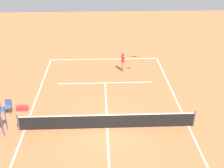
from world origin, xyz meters
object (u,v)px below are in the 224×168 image
player_serving (124,60)px  courtside_chair_mid (8,106)px  tennis_ball (110,87)px  equipment_bag (22,108)px

player_serving → courtside_chair_mid: (8.05, 6.28, -0.54)m
player_serving → courtside_chair_mid: player_serving is taller
tennis_ball → equipment_bag: (5.99, 3.06, 0.12)m
tennis_ball → courtside_chair_mid: bearing=26.3°
courtside_chair_mid → equipment_bag: bearing=-160.1°
player_serving → tennis_ball: bearing=-21.5°
player_serving → tennis_ball: 3.35m
courtside_chair_mid → tennis_ball: bearing=-153.7°
equipment_bag → player_serving: bearing=-140.5°
tennis_ball → courtside_chair_mid: (6.79, 3.35, 0.50)m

